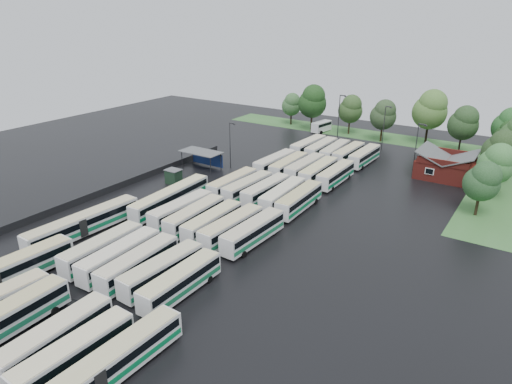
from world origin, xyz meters
The scene contains 59 objects.
ground centered at (0.00, 0.00, 0.00)m, with size 160.00×160.00×0.00m, color black.
brick_building centered at (24.00, 42.77, 1.87)m, with size 10.07×8.60×5.39m.
wash_shed centered at (-17.20, 22.02, 2.99)m, with size 8.20×4.20×3.58m.
utility_hut centered at (-16.20, 12.60, 1.32)m, with size 2.70×2.20×2.62m.
grass_strip_north centered at (2.00, 64.80, 0.01)m, with size 80.00×10.00×0.01m, color #366A2F.
grass_strip_east centered at (34.00, 42.80, 0.01)m, with size 10.00×50.00×0.01m, color #366A2F.
west_fence centered at (-22.20, 8.00, 0.60)m, with size 0.10×50.00×1.20m, color #2D2D30.
bus_r0c1 centered at (-1.02, -26.19, 1.73)m, with size 2.90×11.38×3.14m.
bus_r0c3 centered at (5.26, -25.77, 1.72)m, with size 2.73×11.27×3.12m.
bus_r0c4 centered at (8.53, -26.22, 1.70)m, with size 2.72×11.20×3.10m.
bus_r1c0 centered at (-4.47, -12.66, 1.75)m, with size 2.70×11.50×3.19m.
bus_r1c1 centered at (-1.25, -12.71, 1.76)m, with size 2.93×11.60×3.20m.
bus_r1c2 centered at (1.84, -12.67, 1.74)m, with size 2.87×11.47×3.17m.
bus_r1c3 centered at (5.19, -12.17, 1.72)m, with size 2.89×11.30×3.12m.
bus_r1c4 centered at (8.49, -12.74, 1.71)m, with size 2.40×11.15×3.10m.
bus_r2c0 centered at (-4.26, 1.51, 1.76)m, with size 2.83×11.55×3.19m.
bus_r2c1 centered at (-1.21, 1.00, 1.74)m, with size 2.77×11.41×3.16m.
bus_r2c2 centered at (2.04, 0.92, 1.70)m, with size 2.50×11.16×3.10m.
bus_r2c3 centered at (5.33, 0.94, 1.76)m, with size 2.90×11.56×3.19m.
bus_r2c4 centered at (8.51, 1.43, 1.75)m, with size 2.88×11.53×3.19m.
bus_r3c0 centered at (-4.45, 14.59, 1.73)m, with size 2.57×11.34×3.15m.
bus_r3c1 centered at (-1.38, 14.62, 1.71)m, with size 2.90×11.29×3.12m.
bus_r3c2 centered at (1.88, 15.15, 1.71)m, with size 2.71×11.24×3.11m.
bus_r3c3 centered at (5.38, 14.64, 1.77)m, with size 2.90×11.67×3.22m.
bus_r3c4 centered at (8.38, 14.53, 1.76)m, with size 2.72×11.58×3.21m.
bus_r4c0 centered at (-4.26, 28.19, 1.76)m, with size 2.89×11.61×3.21m.
bus_r4c1 centered at (-1.22, 28.19, 1.73)m, with size 2.52×11.32×3.14m.
bus_r4c2 centered at (1.97, 28.75, 1.78)m, with size 2.67×11.68×3.24m.
bus_r4c3 centered at (5.07, 28.07, 1.78)m, with size 2.62×11.67×3.24m.
bus_r4c4 centered at (8.28, 28.41, 1.72)m, with size 2.45×11.28×3.14m.
bus_r5c0 centered at (-4.24, 42.06, 1.76)m, with size 2.91×11.61×3.21m.
bus_r5c1 centered at (-1.04, 41.79, 1.73)m, with size 2.47×11.34×3.15m.
bus_r5c2 centered at (2.13, 41.77, 1.71)m, with size 2.74×11.24×3.11m.
bus_r5c3 centered at (5.12, 41.87, 1.70)m, with size 2.66×11.14×3.08m.
bus_r5c4 centered at (8.46, 42.04, 1.69)m, with size 2.63×11.09×3.07m.
artic_bus_west_b centered at (-9.10, 4.36, 1.70)m, with size 3.13×16.62×3.07m.
artic_bus_west_c centered at (-12.42, -9.37, 1.76)m, with size 3.19×17.19×3.17m.
artic_bus_east centered at (12.08, -26.35, 1.70)m, with size 2.77×16.60×3.07m.
minibus centered at (-10.49, 61.45, 1.45)m, with size 3.16×6.28×2.62m.
tree_north_0 centered at (-20.78, 64.00, 5.57)m, with size 5.23×5.23×8.67m.
tree_north_1 centered at (-13.09, 61.03, 7.67)m, with size 7.20×7.20×11.92m.
tree_north_2 centered at (-3.60, 63.14, 6.41)m, with size 6.01×6.01×9.96m.
tree_north_3 centered at (5.57, 60.73, 6.49)m, with size 6.09×6.09×10.08m.
tree_north_4 centered at (15.20, 63.85, 8.27)m, with size 7.76×7.76×12.85m.
tree_north_5 centered at (23.05, 60.80, 6.79)m, with size 6.38×6.38×10.56m.
tree_north_6 centered at (31.53, 62.30, 6.98)m, with size 6.55×6.55×10.85m.
tree_east_0 centered at (31.96, 27.67, 5.62)m, with size 5.29×5.28×8.75m.
tree_east_1 centered at (32.67, 36.34, 6.15)m, with size 5.77×5.77×9.56m.
tree_east_2 centered at (32.25, 44.14, 6.46)m, with size 6.07×6.07×10.05m.
tree_east_4 centered at (31.81, 60.27, 5.63)m, with size 5.28×5.28×8.75m.
lamp_post_ne centered at (18.94, 39.76, 5.93)m, with size 1.57×0.31×10.22m.
lamp_post_nw centered at (-12.76, 25.36, 5.30)m, with size 1.41×0.27×9.13m.
lamp_post_back_w centered at (-3.28, 55.55, 6.36)m, with size 1.69×0.33×10.95m.
lamp_post_back_e centered at (8.11, 54.01, 5.72)m, with size 1.52×0.30×9.86m.
puddle_0 centered at (0.04, -22.61, 0.00)m, with size 5.80×5.80×0.01m, color black.
puddle_1 centered at (8.40, -24.78, 0.00)m, with size 3.18×3.18×0.01m, color black.
puddle_2 centered at (-8.66, 0.30, 0.00)m, with size 6.71×6.71×0.01m, color black.
puddle_3 centered at (4.52, -2.38, 0.00)m, with size 4.61×4.61×0.01m, color black.
puddle_4 centered at (11.06, -19.16, 0.00)m, with size 2.51×2.51×0.01m, color black.
Camera 1 is at (38.69, -43.62, 29.18)m, focal length 32.00 mm.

